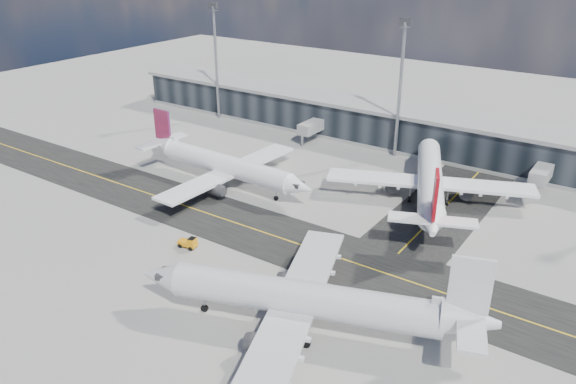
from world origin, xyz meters
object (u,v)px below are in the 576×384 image
airliner_af (223,165)px  airliner_redtail (430,181)px  airliner_near (309,300)px  baggage_tug (189,243)px  service_van (438,184)px

airliner_af → airliner_redtail: airliner_redtail is taller
airliner_redtail → airliner_near: (1.62, -42.01, -0.00)m
airliner_af → airliner_redtail: (35.39, 14.05, 0.29)m
airliner_af → airliner_near: airliner_near is taller
airliner_near → baggage_tug: (-25.45, 6.20, -3.29)m
airliner_near → service_van: bearing=-16.2°
baggage_tug → service_van: bearing=144.5°
airliner_near → baggage_tug: bearing=57.2°
service_van → baggage_tug: bearing=-142.2°
service_van → airliner_redtail: bearing=-106.8°
airliner_near → service_van: (-2.57, 49.33, -3.53)m
airliner_near → service_van: airliner_near is taller
airliner_redtail → service_van: size_ratio=8.54×
airliner_af → service_van: bearing=123.9°
airliner_af → airliner_near: 46.38m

